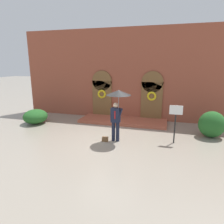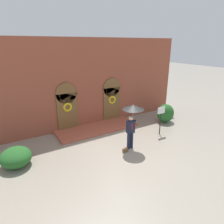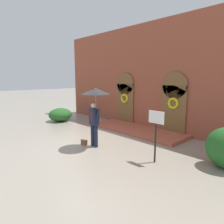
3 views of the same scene
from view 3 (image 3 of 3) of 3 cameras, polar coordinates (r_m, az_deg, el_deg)
The scene contains 6 objects.
ground_plane at distance 8.54m, azimuth -6.48°, elevation -9.17°, with size 80.00×80.00×0.00m, color gray.
building_facade at distance 11.07m, azimuth 10.89°, elevation 9.16°, with size 14.00×2.30×5.60m.
person_with_umbrella at distance 7.78m, azimuth -4.78°, elevation 3.46°, with size 1.10×1.10×2.36m.
handbag at distance 8.47m, azimuth -7.98°, elevation -8.58°, with size 0.28×0.12×0.22m, color brown.
sign_post at distance 6.58m, azimuth 12.41°, elevation -4.54°, with size 0.56×0.06×1.72m.
shrub_left at distance 13.24m, azimuth -14.55°, elevation -0.73°, with size 1.36×1.47×0.84m, color #235B23.
Camera 3 is at (6.49, -4.82, 2.76)m, focal length 32.00 mm.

